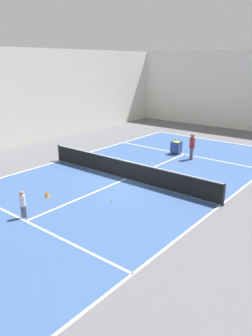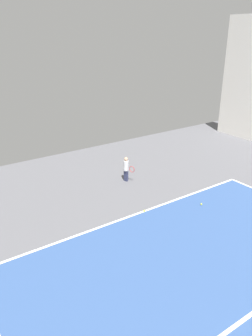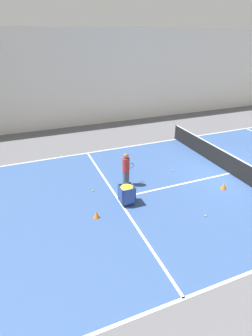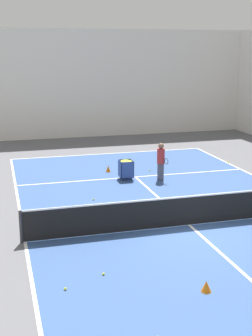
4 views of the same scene
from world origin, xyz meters
The scene contains 4 objects.
line_baseline_near centered at (0.00, -11.62, 0.01)m, with size 10.89×0.10×0.00m, color white.
player_near_baseline centered at (-1.43, -14.21, 0.64)m, with size 0.32×0.54×1.12m.
tennis_ball_2 centered at (-0.44, -11.60, 0.04)m, with size 0.07×0.07×0.07m, color yellow.
tennis_ball_4 centered at (-2.55, -10.76, 0.04)m, with size 0.07×0.07×0.07m, color yellow.
Camera 2 is at (6.07, -3.31, 6.13)m, focal length 35.00 mm.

